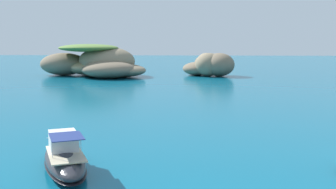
# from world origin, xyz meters

# --- Properties ---
(islet_large) EXTENTS (25.43, 19.62, 6.47)m
(islet_large) POSITION_xyz_m (-20.26, 65.75, 2.50)
(islet_large) COLOR #84755B
(islet_large) RESTS_ON ground
(islet_small) EXTENTS (11.44, 10.43, 4.69)m
(islet_small) POSITION_xyz_m (2.45, 67.39, 2.15)
(islet_small) COLOR #756651
(islet_small) RESTS_ON ground
(motorboat_charcoal) EXTENTS (4.69, 6.96, 2.12)m
(motorboat_charcoal) POSITION_xyz_m (-7.40, 6.77, 0.68)
(motorboat_charcoal) COLOR #2D2D33
(motorboat_charcoal) RESTS_ON ground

